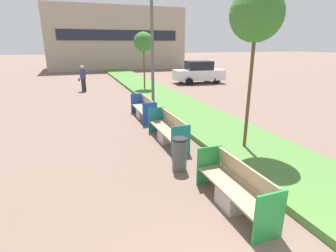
{
  "coord_description": "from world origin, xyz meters",
  "views": [
    {
      "loc": [
        -1.98,
        -0.83,
        3.26
      ],
      "look_at": [
        0.9,
        7.09,
        0.6
      ],
      "focal_mm": 28.0,
      "sensor_mm": 36.0,
      "label": 1
    }
  ],
  "objects": [
    {
      "name": "pedestrian_walking",
      "position": [
        -1.27,
        18.71,
        0.93
      ],
      "size": [
        0.53,
        0.24,
        1.81
      ],
      "color": "#232633",
      "rests_on": "ground"
    },
    {
      "name": "sapling_tree_near",
      "position": [
        2.91,
        5.57,
        3.99
      ],
      "size": [
        1.47,
        1.47,
        4.75
      ],
      "color": "brown",
      "rests_on": "ground"
    },
    {
      "name": "bench_blue_frame",
      "position": [
        0.94,
        10.4,
        0.37
      ],
      "size": [
        0.65,
        2.27,
        0.94
      ],
      "color": "#ADA8A0",
      "rests_on": "ground"
    },
    {
      "name": "litter_bin",
      "position": [
        0.5,
        5.09,
        0.45
      ],
      "size": [
        0.4,
        0.4,
        0.9
      ],
      "color": "#4C4F51",
      "rests_on": "ground"
    },
    {
      "name": "sapling_tree_far",
      "position": [
        2.91,
        17.6,
        3.35
      ],
      "size": [
        1.35,
        1.35,
        4.04
      ],
      "color": "brown",
      "rests_on": "ground"
    },
    {
      "name": "building_backdrop",
      "position": [
        4.0,
        37.18,
        3.83
      ],
      "size": [
        17.19,
        8.99,
        7.66
      ],
      "color": "tan",
      "rests_on": "ground"
    },
    {
      "name": "planter_grass_strip",
      "position": [
        3.2,
        12.0,
        0.09
      ],
      "size": [
        2.8,
        120.0,
        0.18
      ],
      "color": "#4C7A38",
      "rests_on": "ground"
    },
    {
      "name": "bench_teal_frame",
      "position": [
        0.94,
        7.18,
        0.38
      ],
      "size": [
        0.65,
        2.48,
        0.94
      ],
      "color": "#ADA8A0",
      "rests_on": "ground"
    },
    {
      "name": "bench_green_frame",
      "position": [
        0.94,
        3.15,
        0.37
      ],
      "size": [
        0.65,
        2.16,
        0.94
      ],
      "color": "#ADA8A0",
      "rests_on": "ground"
    },
    {
      "name": "parked_car_distant",
      "position": [
        8.18,
        19.48,
        0.91
      ],
      "size": [
        4.36,
        2.19,
        1.86
      ],
      "rotation": [
        0.0,
        0.0,
        -0.1
      ],
      "color": "silver",
      "rests_on": "ground"
    },
    {
      "name": "street_lamp_post",
      "position": [
        1.55,
        10.96,
        3.97
      ],
      "size": [
        0.24,
        0.44,
        7.18
      ],
      "color": "#56595B",
      "rests_on": "ground"
    }
  ]
}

